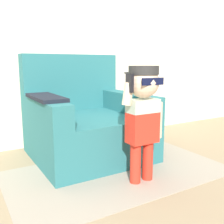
# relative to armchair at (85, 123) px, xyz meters

# --- Properties ---
(ground_plane) EXTENTS (10.00, 10.00, 0.00)m
(ground_plane) POSITION_rel_armchair_xyz_m (0.05, -0.20, -0.32)
(ground_plane) COLOR #998466
(wall_back) EXTENTS (10.00, 0.05, 2.60)m
(wall_back) POSITION_rel_armchair_xyz_m (0.05, 0.54, 0.98)
(wall_back) COLOR beige
(wall_back) RESTS_ON ground_plane
(armchair) EXTENTS (1.05, 1.02, 1.00)m
(armchair) POSITION_rel_armchair_xyz_m (0.00, 0.00, 0.00)
(armchair) COLOR #286B70
(armchair) RESTS_ON ground_plane
(person_child) EXTENTS (0.36, 0.27, 0.89)m
(person_child) POSITION_rel_armchair_xyz_m (0.11, -0.78, 0.27)
(person_child) COLOR red
(person_child) RESTS_ON ground_plane
(side_table) EXTENTS (0.30, 0.30, 0.41)m
(side_table) POSITION_rel_armchair_xyz_m (0.77, -0.08, -0.07)
(side_table) COLOR beige
(side_table) RESTS_ON ground_plane
(rug) EXTENTS (1.82, 1.03, 0.01)m
(rug) POSITION_rel_armchair_xyz_m (0.06, -0.55, -0.32)
(rug) COLOR #9E9384
(rug) RESTS_ON ground_plane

